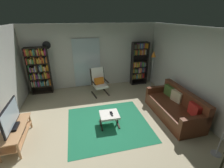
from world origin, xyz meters
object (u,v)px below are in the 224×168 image
(ottoman, at_px, (109,116))
(wall_clock, at_px, (47,45))
(leather_sofa, at_px, (175,107))
(bookshelf_near_tv, at_px, (39,69))
(floor_lamp_by_shelf, at_px, (153,59))
(lounge_armchair, at_px, (99,81))
(tv_remote, at_px, (112,115))
(bookshelf_near_sofa, at_px, (139,63))
(tv_stand, at_px, (16,132))
(cell_phone, at_px, (111,113))
(television, at_px, (11,117))

(ottoman, height_order, wall_clock, wall_clock)
(leather_sofa, bearing_deg, bookshelf_near_tv, 147.38)
(floor_lamp_by_shelf, bearing_deg, wall_clock, 168.04)
(lounge_armchair, xyz_separation_m, tv_remote, (-0.00, -2.10, -0.16))
(bookshelf_near_sofa, bearing_deg, bookshelf_near_tv, 179.45)
(tv_remote, bearing_deg, lounge_armchair, 78.79)
(leather_sofa, bearing_deg, tv_stand, -179.25)
(cell_phone, bearing_deg, ottoman, -157.86)
(bookshelf_near_tv, relative_size, wall_clock, 6.28)
(tv_stand, bearing_deg, bookshelf_near_tv, 86.37)
(cell_phone, relative_size, floor_lamp_by_shelf, 0.09)
(tv_stand, bearing_deg, bookshelf_near_sofa, 32.39)
(bookshelf_near_sofa, height_order, wall_clock, wall_clock)
(ottoman, bearing_deg, wall_clock, 122.20)
(bookshelf_near_sofa, bearing_deg, ottoman, -126.61)
(television, xyz_separation_m, ottoman, (2.33, 0.13, -0.45))
(ottoman, height_order, tv_remote, tv_remote)
(television, height_order, wall_clock, wall_clock)
(tv_remote, distance_m, floor_lamp_by_shelf, 3.11)
(television, xyz_separation_m, tv_remote, (2.38, 0.07, -0.37))
(lounge_armchair, bearing_deg, floor_lamp_by_shelf, -2.37)
(tv_remote, bearing_deg, floor_lamp_by_shelf, 31.37)
(tv_remote, relative_size, floor_lamp_by_shelf, 0.09)
(lounge_armchair, bearing_deg, tv_remote, -90.01)
(wall_clock, bearing_deg, cell_phone, -56.68)
(lounge_armchair, height_order, wall_clock, wall_clock)
(ottoman, bearing_deg, television, -176.81)
(ottoman, distance_m, wall_clock, 3.65)
(leather_sofa, height_order, tv_remote, leather_sofa)
(tv_stand, height_order, leather_sofa, leather_sofa)
(bookshelf_near_tv, height_order, ottoman, bookshelf_near_tv)
(lounge_armchair, relative_size, tv_remote, 7.10)
(bookshelf_near_sofa, distance_m, tv_remote, 3.31)
(bookshelf_near_tv, bearing_deg, lounge_armchair, -15.06)
(tv_stand, relative_size, cell_phone, 8.35)
(tv_stand, bearing_deg, ottoman, 2.67)
(television, height_order, bookshelf_near_sofa, bookshelf_near_sofa)
(tv_stand, height_order, lounge_armchair, lounge_armchair)
(television, relative_size, tv_remote, 6.81)
(leather_sofa, xyz_separation_m, wall_clock, (-3.80, 2.85, 1.54))
(bookshelf_near_sofa, xyz_separation_m, floor_lamp_by_shelf, (0.31, -0.65, 0.30))
(tv_stand, xyz_separation_m, leather_sofa, (4.37, 0.06, 0.00))
(lounge_armchair, bearing_deg, television, -137.63)
(bookshelf_near_tv, distance_m, bookshelf_near_sofa, 4.09)
(floor_lamp_by_shelf, bearing_deg, bookshelf_near_tv, 171.15)
(tv_stand, height_order, bookshelf_near_sofa, bookshelf_near_sofa)
(wall_clock, bearing_deg, leather_sofa, -36.87)
(wall_clock, bearing_deg, bookshelf_near_tv, -157.79)
(bookshelf_near_tv, xyz_separation_m, lounge_armchair, (2.21, -0.59, -0.46))
(bookshelf_near_sofa, xyz_separation_m, tv_remote, (-1.88, -2.66, -0.59))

